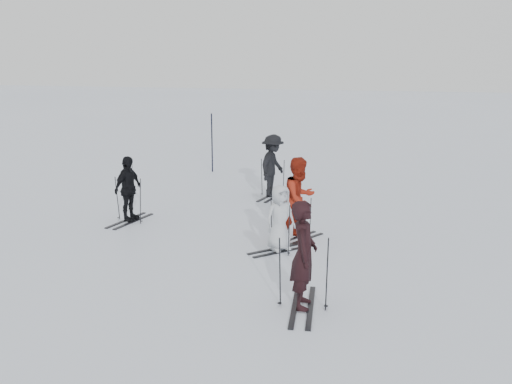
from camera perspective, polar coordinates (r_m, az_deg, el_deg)
ground at (r=13.62m, az=-1.04°, el=-5.05°), size 120.00×120.00×0.00m
skier_near_dark at (r=9.95m, az=4.79°, el=-6.41°), size 0.53×0.74×1.92m
skier_red at (r=13.59m, az=4.38°, el=-0.77°), size 1.14×1.22×1.99m
skier_grey at (r=12.86m, az=2.43°, el=-2.70°), size 0.86×0.86×1.50m
skier_uphill_left at (r=15.46m, az=-12.66°, el=0.22°), size 0.62×1.08×1.74m
skier_uphill_far at (r=17.73m, az=1.68°, el=2.57°), size 0.97×1.37×1.93m
skis_near_dark at (r=10.06m, az=4.76°, el=-7.96°), size 1.93×1.16×1.34m
skis_red at (r=13.70m, az=4.35°, el=-2.53°), size 1.74×1.49×1.12m
skis_grey at (r=12.91m, az=2.42°, el=-3.40°), size 1.74×1.74×1.17m
skis_uphill_left at (r=15.52m, az=-12.61°, el=-0.67°), size 1.84×1.22×1.24m
skis_uphill_far at (r=17.80m, az=1.67°, el=1.46°), size 1.84×1.23×1.23m
piste_marker at (r=21.61m, az=-4.42°, el=4.91°), size 0.06×0.06×2.22m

